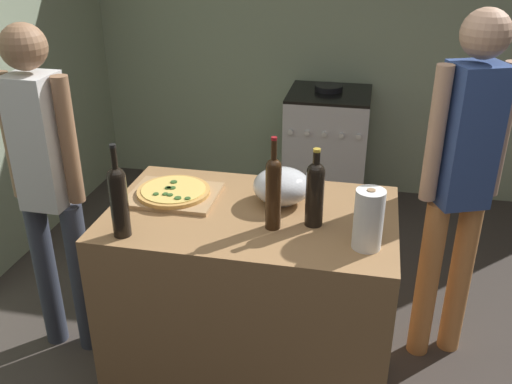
# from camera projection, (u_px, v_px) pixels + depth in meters

# --- Properties ---
(ground_plane) EXTENTS (4.40, 3.51, 0.02)m
(ground_plane) POSITION_uv_depth(u_px,v_px,m) (303.00, 282.00, 3.59)
(ground_plane) COLOR #3F3833
(kitchen_wall_rear) EXTENTS (4.40, 0.10, 2.60)m
(kitchen_wall_rear) POSITION_uv_depth(u_px,v_px,m) (335.00, 29.00, 4.35)
(kitchen_wall_rear) COLOR #99A889
(kitchen_wall_rear) RESTS_ON ground_plane
(counter) EXTENTS (1.26, 0.79, 0.91)m
(counter) POSITION_uv_depth(u_px,v_px,m) (252.00, 297.00, 2.69)
(counter) COLOR #9E7247
(counter) RESTS_ON ground_plane
(cutting_board) EXTENTS (0.40, 0.32, 0.02)m
(cutting_board) POSITION_uv_depth(u_px,v_px,m) (174.00, 195.00, 2.62)
(cutting_board) COLOR tan
(cutting_board) RESTS_ON counter
(pizza) EXTENTS (0.33, 0.33, 0.03)m
(pizza) POSITION_uv_depth(u_px,v_px,m) (174.00, 191.00, 2.61)
(pizza) COLOR tan
(pizza) RESTS_ON cutting_board
(mixing_bowl) EXTENTS (0.26, 0.26, 0.16)m
(mixing_bowl) POSITION_uv_depth(u_px,v_px,m) (282.00, 186.00, 2.54)
(mixing_bowl) COLOR #B2B2B7
(mixing_bowl) RESTS_ON counter
(paper_towel_roll) EXTENTS (0.11, 0.11, 0.25)m
(paper_towel_roll) POSITION_uv_depth(u_px,v_px,m) (368.00, 219.00, 2.17)
(paper_towel_roll) COLOR white
(paper_towel_roll) RESTS_ON counter
(wine_bottle_clear) EXTENTS (0.08, 0.08, 0.34)m
(wine_bottle_clear) POSITION_uv_depth(u_px,v_px,m) (315.00, 191.00, 2.32)
(wine_bottle_clear) COLOR black
(wine_bottle_clear) RESTS_ON counter
(wine_bottle_green) EXTENTS (0.07, 0.07, 0.39)m
(wine_bottle_green) POSITION_uv_depth(u_px,v_px,m) (119.00, 198.00, 2.24)
(wine_bottle_green) COLOR black
(wine_bottle_green) RESTS_ON counter
(wine_bottle_amber) EXTENTS (0.06, 0.06, 0.40)m
(wine_bottle_amber) POSITION_uv_depth(u_px,v_px,m) (273.00, 190.00, 2.29)
(wine_bottle_amber) COLOR #331E0F
(wine_bottle_amber) RESTS_ON counter
(stove) EXTENTS (0.60, 0.61, 0.96)m
(stove) POSITION_uv_depth(u_px,v_px,m) (327.00, 150.00, 4.36)
(stove) COLOR #B7B7BC
(stove) RESTS_ON ground_plane
(person_in_stripes) EXTENTS (0.37, 0.20, 1.68)m
(person_in_stripes) POSITION_uv_depth(u_px,v_px,m) (47.00, 179.00, 2.67)
(person_in_stripes) COLOR #383D4C
(person_in_stripes) RESTS_ON ground_plane
(person_in_red) EXTENTS (0.37, 0.27, 1.75)m
(person_in_red) POSITION_uv_depth(u_px,v_px,m) (462.00, 173.00, 2.60)
(person_in_red) COLOR #D88C4C
(person_in_red) RESTS_ON ground_plane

